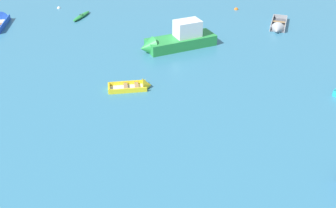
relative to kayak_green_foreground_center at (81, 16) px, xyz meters
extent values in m
ellipsoid|color=#288C3D|center=(0.00, 0.00, 0.00)|extent=(1.28, 3.06, 0.27)
torus|color=black|center=(0.00, 0.00, 0.12)|extent=(0.45, 0.45, 0.06)
cube|color=blue|center=(-6.35, -2.64, 0.10)|extent=(0.66, 3.76, 0.49)
cone|color=blue|center=(-7.28, -0.79, 0.13)|extent=(1.33, 1.04, 1.21)
cube|color=beige|center=(6.25, -13.54, -0.10)|extent=(2.46, 1.35, 0.08)
cube|color=yellow|center=(6.15, -13.05, 0.03)|extent=(2.40, 0.52, 0.33)
cube|color=yellow|center=(6.34, -14.03, 0.03)|extent=(2.40, 0.52, 0.33)
cube|color=yellow|center=(5.06, -13.77, 0.03)|extent=(0.28, 0.97, 0.33)
cone|color=yellow|center=(7.49, -13.30, 0.04)|extent=(0.73, 1.04, 0.95)
cube|color=#937047|center=(6.12, -13.56, 0.09)|extent=(0.42, 0.92, 0.03)
cube|color=#937047|center=(6.82, -13.43, 0.09)|extent=(0.42, 0.92, 0.03)
cube|color=#4C4C51|center=(18.42, -1.41, -0.09)|extent=(2.02, 3.56, 0.11)
cube|color=gray|center=(19.00, -1.58, 0.07)|extent=(1.03, 3.41, 0.43)
cube|color=gray|center=(17.83, -1.24, 0.07)|extent=(1.03, 3.41, 0.43)
cube|color=gray|center=(18.90, 0.28, 0.07)|extent=(1.18, 0.45, 0.43)
cone|color=gray|center=(17.92, -3.18, 0.10)|extent=(1.35, 1.10, 1.17)
cube|color=#937047|center=(18.47, -1.23, 0.16)|extent=(1.15, 0.65, 0.03)
cube|color=#937047|center=(18.19, -2.22, 0.16)|extent=(1.15, 0.65, 0.03)
cube|color=#288C3D|center=(9.61, -6.58, 0.28)|extent=(5.82, 4.20, 0.84)
cone|color=#288C3D|center=(7.03, -7.89, 0.32)|extent=(1.71, 1.91, 1.58)
cube|color=white|center=(10.11, -6.33, 1.33)|extent=(2.40, 2.11, 1.27)
cube|color=black|center=(9.31, -6.73, 1.59)|extent=(0.73, 1.22, 0.56)
sphere|color=silver|center=(-2.97, 2.63, -0.14)|extent=(0.35, 0.35, 0.35)
sphere|color=orange|center=(15.07, 2.99, -0.14)|extent=(0.41, 0.41, 0.41)
camera|label=1|loc=(9.79, -34.99, 12.27)|focal=40.81mm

